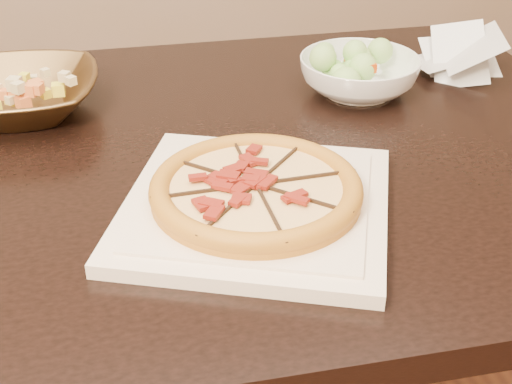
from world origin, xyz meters
TOP-DOWN VIEW (x-y plane):
  - dining_table at (-0.01, 0.04)m, footprint 1.39×0.91m
  - plate at (0.10, -0.14)m, footprint 0.41×0.41m
  - pizza at (0.10, -0.14)m, footprint 0.25×0.25m
  - bronze_bowl at (-0.19, 0.22)m, footprint 0.27×0.27m
  - mixed_dish at (-0.19, 0.22)m, footprint 0.11×0.12m
  - salad_bowl at (0.34, 0.17)m, footprint 0.22×0.22m
  - salad at (0.34, 0.17)m, footprint 0.10×0.10m
  - cling_film at (0.54, 0.22)m, footprint 0.18×0.16m

SIDE VIEW (x-z plane):
  - dining_table at x=-0.01m, z-range 0.27..1.02m
  - plate at x=0.10m, z-range 0.75..0.77m
  - cling_film at x=0.54m, z-range 0.75..0.80m
  - bronze_bowl at x=-0.19m, z-range 0.75..0.81m
  - salad_bowl at x=0.34m, z-range 0.75..0.81m
  - pizza at x=0.10m, z-range 0.77..0.80m
  - mixed_dish at x=-0.19m, z-range 0.81..0.84m
  - salad at x=0.34m, z-range 0.81..0.85m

